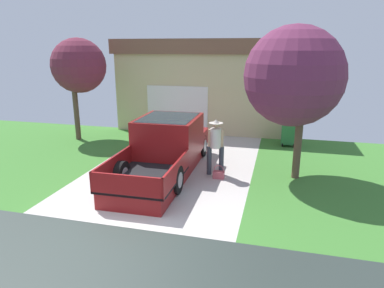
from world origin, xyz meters
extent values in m
cube|color=#B9B3AC|center=(0.00, 4.50, -0.03)|extent=(5.20, 9.00, 0.06)
cube|color=maroon|center=(-0.17, 3.37, 0.21)|extent=(1.83, 5.54, 0.42)
cube|color=maroon|center=(-0.18, 4.10, 1.06)|extent=(1.92, 2.21, 1.28)
cube|color=#1E2833|center=(-0.18, 4.10, 1.44)|extent=(1.69, 2.03, 0.54)
cube|color=maroon|center=(-0.21, 5.66, 0.69)|extent=(1.90, 0.97, 0.53)
cube|color=black|center=(-0.14, 1.81, 0.45)|extent=(1.93, 2.43, 0.06)
cube|color=maroon|center=(-1.06, 1.80, 0.71)|extent=(0.10, 2.40, 0.57)
cube|color=maroon|center=(0.77, 1.83, 0.71)|extent=(0.10, 2.40, 0.57)
cube|color=maroon|center=(-0.12, 0.64, 0.71)|extent=(1.88, 0.09, 0.57)
cube|color=black|center=(-1.24, 4.84, 1.34)|extent=(0.10, 0.18, 0.20)
cylinder|color=black|center=(-1.02, 5.50, 0.40)|extent=(0.27, 0.80, 0.80)
cylinder|color=#9E9EA3|center=(-1.02, 5.50, 0.40)|extent=(0.29, 0.44, 0.44)
cylinder|color=black|center=(0.61, 5.53, 0.40)|extent=(0.27, 0.80, 0.80)
cylinder|color=#9E9EA3|center=(0.61, 5.53, 0.40)|extent=(0.29, 0.44, 0.44)
cylinder|color=black|center=(-0.96, 2.04, 0.40)|extent=(0.27, 0.80, 0.80)
cylinder|color=#9E9EA3|center=(-0.96, 2.04, 0.40)|extent=(0.29, 0.44, 0.44)
cylinder|color=black|center=(0.66, 2.07, 0.40)|extent=(0.27, 0.80, 0.80)
cylinder|color=#9E9EA3|center=(0.66, 2.07, 0.40)|extent=(0.29, 0.44, 0.44)
cylinder|color=#333842|center=(1.63, 3.81, 0.46)|extent=(0.15, 0.15, 0.92)
cylinder|color=#333842|center=(1.26, 3.75, 0.46)|extent=(0.15, 0.15, 0.92)
cylinder|color=silver|center=(1.44, 3.78, 1.19)|extent=(0.34, 0.34, 0.61)
cylinder|color=tan|center=(1.64, 3.81, 1.14)|extent=(0.09, 0.09, 0.64)
cylinder|color=tan|center=(1.25, 3.75, 1.14)|extent=(0.09, 0.09, 0.64)
sphere|color=tan|center=(1.44, 3.78, 1.62)|extent=(0.21, 0.21, 0.21)
cylinder|color=#BCB2A3|center=(1.44, 3.78, 1.67)|extent=(0.43, 0.43, 0.01)
cone|color=#BCB2A3|center=(1.44, 3.78, 1.72)|extent=(0.22, 0.22, 0.11)
cube|color=#B24C56|center=(1.62, 3.48, 0.11)|extent=(0.34, 0.21, 0.22)
torus|color=#B24C56|center=(1.62, 3.48, 0.27)|extent=(0.31, 0.02, 0.31)
cube|color=#CABD8C|center=(-0.21, 11.96, 1.80)|extent=(8.23, 6.57, 3.59)
cube|color=brown|center=(-0.21, 11.96, 3.92)|extent=(8.56, 6.83, 0.66)
cube|color=white|center=(-1.28, 8.65, 1.09)|extent=(2.87, 0.06, 2.19)
cylinder|color=brown|center=(3.90, 4.14, 1.15)|extent=(0.23, 0.23, 2.30)
sphere|color=#6B2B4B|center=(3.61, 4.11, 3.04)|extent=(2.44, 2.44, 2.44)
sphere|color=#6B2B4B|center=(3.63, 4.18, 3.09)|extent=(2.91, 2.91, 2.91)
cylinder|color=brown|center=(-5.17, 6.55, 1.18)|extent=(0.22, 0.22, 2.37)
sphere|color=maroon|center=(-4.93, 6.66, 2.97)|extent=(1.87, 1.87, 1.87)
sphere|color=maroon|center=(-5.02, 6.81, 3.14)|extent=(2.28, 2.28, 2.28)
cube|color=#286B38|center=(3.73, 7.83, 0.54)|extent=(0.58, 0.68, 0.90)
cube|color=#1C4A27|center=(3.73, 7.83, 1.04)|extent=(0.60, 0.71, 0.10)
cylinder|color=black|center=(3.50, 7.56, 0.09)|extent=(0.05, 0.18, 0.18)
cylinder|color=black|center=(3.95, 7.56, 0.09)|extent=(0.05, 0.18, 0.18)
camera|label=1|loc=(3.29, -6.31, 3.91)|focal=32.10mm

